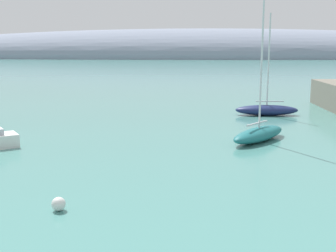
{
  "coord_description": "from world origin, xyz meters",
  "views": [
    {
      "loc": [
        4.42,
        -5.02,
        6.86
      ],
      "look_at": [
        3.45,
        25.88,
        1.05
      ],
      "focal_mm": 47.54,
      "sensor_mm": 36.0,
      "label": 1
    }
  ],
  "objects": [
    {
      "name": "sailboat_teal_outer_mooring",
      "position": [
        9.88,
        25.89,
        0.58
      ],
      "size": [
        5.12,
        5.72,
        10.2
      ],
      "rotation": [
        0.0,
        0.0,
        0.88
      ],
      "color": "#1E6B70",
      "rests_on": "water"
    },
    {
      "name": "distant_ridge",
      "position": [
        15.59,
        204.03,
        0.0
      ],
      "size": [
        327.67,
        52.63,
        26.55
      ],
      "primitive_type": "ellipsoid",
      "color": "gray",
      "rests_on": "ground"
    },
    {
      "name": "sailboat_navy_mid_mooring",
      "position": [
        12.56,
        37.39,
        0.58
      ],
      "size": [
        5.98,
        1.84,
        9.57
      ],
      "rotation": [
        0.0,
        0.0,
        3.14
      ],
      "color": "navy",
      "rests_on": "water"
    },
    {
      "name": "mooring_buoy_white",
      "position": [
        -0.66,
        12.29,
        0.29
      ],
      "size": [
        0.59,
        0.59,
        0.59
      ],
      "primitive_type": "sphere",
      "color": "silver",
      "rests_on": "water"
    }
  ]
}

